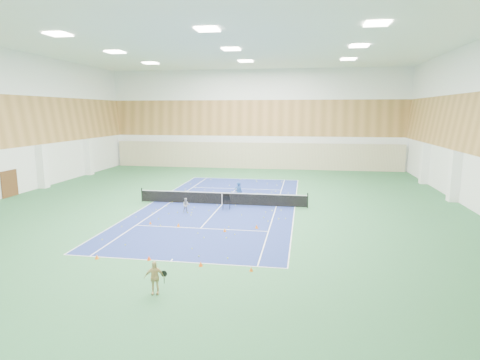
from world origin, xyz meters
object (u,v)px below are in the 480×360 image
Objects in this scene: child_court at (186,205)px; ball_cart at (226,202)px; tennis_net at (222,197)px; coach at (238,193)px; child_apron at (154,278)px.

ball_cart is (2.57, 1.50, -0.01)m from child_court.
tennis_net is 1.42m from ball_cart.
tennis_net reaches higher than child_court.
ball_cart is at bearing 10.50° from child_court.
child_court is (-1.98, -2.79, -0.03)m from tennis_net.
coach reaches higher than ball_cart.
coach reaches higher than tennis_net.
child_court is 12.68m from child_apron.
child_apron is 1.31× the size of ball_cart.
tennis_net is 12.40× the size of child_court.
tennis_net is at bearing 4.61° from coach.
tennis_net is 3.42m from child_court.
child_apron is 13.93m from ball_cart.
tennis_net is at bearing 104.89° from ball_cart.
coach is at bearing 73.96° from child_apron.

